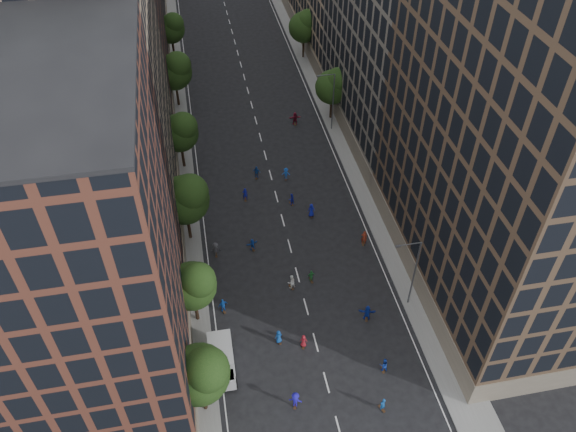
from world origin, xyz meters
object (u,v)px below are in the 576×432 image
object	(u,v)px
streetlamp_near	(413,270)
skater_2	(384,365)
cargo_van	(222,360)
skater_0	(279,337)
skater_1	(383,404)
streetlamp_far	(332,99)

from	to	relation	value
streetlamp_near	skater_2	bearing A→B (deg)	-123.79
skater_2	cargo_van	bearing A→B (deg)	-4.33
skater_0	cargo_van	bearing A→B (deg)	-0.97
streetlamp_near	cargo_van	world-z (taller)	streetlamp_near
skater_2	skater_0	bearing A→B (deg)	-21.52
cargo_van	skater_0	bearing A→B (deg)	19.62
streetlamp_near	skater_1	xyz separation A→B (m)	(-6.14, -11.00, -4.37)
skater_0	skater_2	distance (m)	10.37
streetlamp_near	skater_0	bearing A→B (deg)	-170.84
streetlamp_far	skater_1	size ratio (longest dim) A/B	5.70
streetlamp_near	skater_1	bearing A→B (deg)	-119.17
skater_0	skater_1	world-z (taller)	skater_0
skater_2	streetlamp_far	bearing A→B (deg)	-89.84
skater_1	cargo_van	bearing A→B (deg)	-49.51
cargo_van	skater_2	bearing A→B (deg)	-10.72
streetlamp_near	streetlamp_far	world-z (taller)	same
skater_1	skater_2	size ratio (longest dim) A/B	0.98
skater_0	skater_2	xyz separation A→B (m)	(9.11, -4.95, 0.01)
skater_0	skater_1	xyz separation A→B (m)	(7.79, -8.75, -0.00)
streetlamp_far	skater_0	xyz separation A→B (m)	(-13.93, -35.25, -4.37)
cargo_van	skater_2	size ratio (longest dim) A/B	3.16
streetlamp_near	cargo_van	distance (m)	20.46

